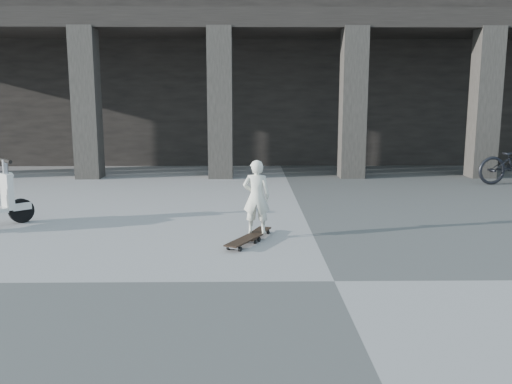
{
  "coord_description": "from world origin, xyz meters",
  "views": [
    {
      "loc": [
        -1.03,
        -6.21,
        2.19
      ],
      "look_at": [
        -0.91,
        2.51,
        0.65
      ],
      "focal_mm": 38.0,
      "sensor_mm": 36.0,
      "label": 1
    }
  ],
  "objects": [
    {
      "name": "child",
      "position": [
        -0.91,
        2.01,
        0.66
      ],
      "size": [
        0.44,
        0.31,
        1.15
      ],
      "primitive_type": "imported",
      "rotation": [
        0.0,
        0.0,
        3.04
      ],
      "color": "silver",
      "rests_on": "longboard"
    },
    {
      "name": "colonnade",
      "position": [
        -0.0,
        13.77,
        3.03
      ],
      "size": [
        28.0,
        8.82,
        6.0
      ],
      "color": "black",
      "rests_on": "ground"
    },
    {
      "name": "longboard",
      "position": [
        -0.91,
        2.01,
        0.07
      ],
      "size": [
        0.5,
        0.9,
        0.09
      ],
      "rotation": [
        0.0,
        0.0,
        1.21
      ],
      "color": "black",
      "rests_on": "ground"
    },
    {
      "name": "skateboard_spare",
      "position": [
        -1.1,
        1.59,
        0.08
      ],
      "size": [
        0.59,
        0.85,
        0.1
      ],
      "rotation": [
        0.0,
        0.0,
        1.08
      ],
      "color": "black",
      "rests_on": "ground"
    },
    {
      "name": "ground",
      "position": [
        0.0,
        0.0,
        0.0
      ],
      "size": [
        90.0,
        90.0,
        0.0
      ],
      "primitive_type": "plane",
      "color": "#494947",
      "rests_on": "ground"
    }
  ]
}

